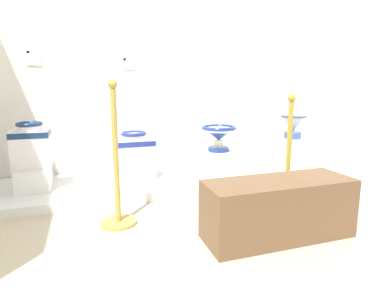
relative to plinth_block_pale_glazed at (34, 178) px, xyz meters
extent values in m
cube|color=beige|center=(1.38, -1.45, -0.19)|extent=(6.34, 5.47, 0.02)
cube|color=white|center=(1.38, 0.52, 1.41)|extent=(4.54, 0.06, 3.19)
cube|color=white|center=(1.38, 0.00, -0.14)|extent=(3.72, 0.94, 0.08)
cube|color=white|center=(0.00, 0.00, 0.00)|extent=(0.28, 0.35, 0.20)
cube|color=white|center=(0.00, 0.00, 0.27)|extent=(0.31, 0.24, 0.34)
cube|color=navy|center=(0.00, 0.00, 0.41)|extent=(0.32, 0.25, 0.05)
cylinder|color=white|center=(0.00, 0.00, 0.47)|extent=(0.20, 0.20, 0.05)
torus|color=navy|center=(0.00, 0.00, 0.50)|extent=(0.22, 0.22, 0.04)
cube|color=white|center=(0.93, 0.08, -0.08)|extent=(0.36, 0.39, 0.04)
cube|color=white|center=(0.93, 0.08, 0.12)|extent=(0.39, 0.28, 0.36)
cube|color=#233296|center=(0.93, 0.08, 0.27)|extent=(0.39, 0.28, 0.05)
cylinder|color=white|center=(0.93, 0.08, 0.33)|extent=(0.23, 0.23, 0.05)
torus|color=#233296|center=(0.93, 0.08, 0.36)|extent=(0.25, 0.25, 0.04)
cube|color=white|center=(1.87, 0.09, 0.01)|extent=(0.32, 0.30, 0.21)
cylinder|color=navy|center=(1.87, 0.09, 0.14)|extent=(0.23, 0.23, 0.04)
cylinder|color=white|center=(1.87, 0.09, 0.20)|extent=(0.11, 0.11, 0.08)
cone|color=navy|center=(1.87, 0.09, 0.31)|extent=(0.37, 0.37, 0.14)
cylinder|color=white|center=(1.87, 0.09, 0.36)|extent=(0.37, 0.37, 0.03)
torus|color=navy|center=(1.87, 0.09, 0.38)|extent=(0.38, 0.38, 0.04)
cylinder|color=white|center=(1.87, 0.09, 0.37)|extent=(0.26, 0.26, 0.01)
cube|color=white|center=(2.80, 0.04, 0.03)|extent=(0.36, 0.38, 0.26)
cylinder|color=#9EAFCF|center=(2.80, 0.04, 0.19)|extent=(0.32, 0.32, 0.07)
cylinder|color=#3E5C96|center=(2.80, 0.04, 0.26)|extent=(0.20, 0.20, 0.07)
cone|color=#9EAFCF|center=(2.80, 0.04, 0.40)|extent=(0.30, 0.30, 0.21)
cylinder|color=#3E5C96|center=(2.80, 0.04, 0.48)|extent=(0.29, 0.29, 0.03)
torus|color=#9EAFCF|center=(2.80, 0.04, 0.50)|extent=(0.32, 0.32, 0.04)
cylinder|color=#3E5C96|center=(2.80, 0.04, 0.50)|extent=(0.21, 0.21, 0.01)
cube|color=white|center=(0.02, 0.48, 1.11)|extent=(0.14, 0.01, 0.16)
cube|color=#5B9E4C|center=(-0.03, 0.48, 1.16)|extent=(0.02, 0.01, 0.02)
cube|color=white|center=(0.96, 0.48, 1.08)|extent=(0.13, 0.01, 0.13)
cube|color=slate|center=(0.91, 0.48, 1.12)|extent=(0.02, 0.01, 0.02)
cylinder|color=#B59C42|center=(0.67, -0.82, -0.17)|extent=(0.26, 0.26, 0.02)
cylinder|color=#B59C42|center=(0.67, -0.82, 0.33)|extent=(0.04, 0.04, 0.97)
sphere|color=#B59C42|center=(0.67, -0.82, 0.84)|extent=(0.06, 0.06, 0.06)
cylinder|color=gold|center=(2.06, -0.92, -0.17)|extent=(0.22, 0.22, 0.02)
cylinder|color=gold|center=(2.06, -0.92, 0.27)|extent=(0.04, 0.04, 0.86)
sphere|color=gold|center=(2.06, -0.92, 0.73)|extent=(0.06, 0.06, 0.06)
cube|color=brown|center=(1.68, -1.37, 0.02)|extent=(1.01, 0.36, 0.40)
camera|label=1|loc=(0.49, -3.08, 0.83)|focal=29.43mm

